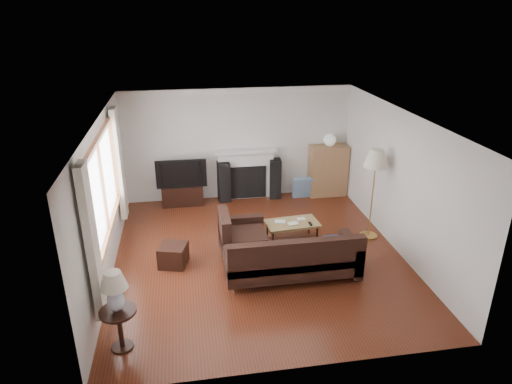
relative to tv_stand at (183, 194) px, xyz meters
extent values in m
cube|color=#552313|center=(1.29, -2.50, -0.22)|extent=(5.10, 5.60, 0.04)
cube|color=white|center=(1.29, -2.50, 2.28)|extent=(5.10, 5.60, 0.04)
cube|color=silver|center=(1.29, 0.25, 1.03)|extent=(5.00, 0.04, 2.50)
cube|color=silver|center=(1.29, -5.25, 1.03)|extent=(5.00, 0.04, 2.50)
cube|color=silver|center=(-1.21, -2.50, 1.03)|extent=(0.04, 5.50, 2.50)
cube|color=silver|center=(3.79, -2.50, 1.03)|extent=(0.04, 5.50, 2.50)
cube|color=brown|center=(-1.16, -2.70, 1.33)|extent=(0.12, 2.74, 1.54)
cube|color=beige|center=(-1.11, -4.22, 1.18)|extent=(0.10, 0.35, 2.10)
cube|color=beige|center=(-1.11, -1.18, 1.18)|extent=(0.10, 0.35, 2.10)
cube|color=white|center=(1.44, 0.14, 0.35)|extent=(1.40, 0.26, 1.15)
cube|color=black|center=(0.00, 0.00, 0.00)|extent=(0.90, 0.40, 0.45)
imported|color=black|center=(0.00, 0.00, 0.54)|extent=(1.08, 0.14, 0.62)
cube|color=black|center=(0.93, 0.05, 0.23)|extent=(0.28, 0.33, 0.91)
cube|color=black|center=(2.10, 0.05, 0.23)|extent=(0.28, 0.32, 0.91)
cube|color=#976E46|center=(3.33, 0.02, 0.36)|extent=(0.86, 0.41, 1.18)
sphere|color=white|center=(3.33, 0.02, 1.09)|extent=(0.27, 0.27, 0.27)
cube|color=black|center=(1.71, -3.22, 0.16)|extent=(2.36, 1.72, 0.76)
cube|color=olive|center=(2.00, -2.05, -0.03)|extent=(1.02, 0.61, 0.38)
cube|color=black|center=(-0.20, -2.57, -0.04)|extent=(0.54, 0.54, 0.37)
cube|color=#AC833C|center=(3.49, -2.14, 0.65)|extent=(0.54, 0.54, 1.75)
cube|color=black|center=(-0.86, -4.52, 0.07)|extent=(0.47, 0.47, 0.58)
cube|color=silver|center=(-0.86, -4.52, 0.64)|extent=(0.34, 0.34, 0.55)
camera|label=1|loc=(0.09, -9.46, 3.94)|focal=32.00mm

